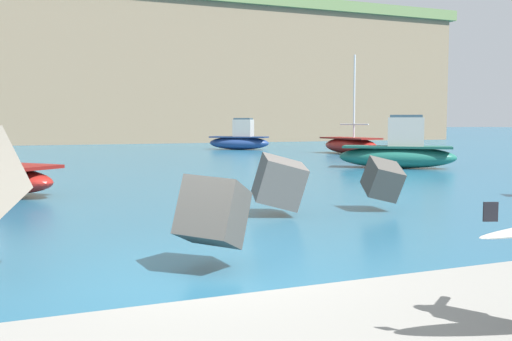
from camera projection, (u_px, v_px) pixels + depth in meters
name	position (u px, v px, depth m)	size (l,w,h in m)	color
ground_plane	(203.00, 275.00, 8.28)	(400.00, 400.00, 0.00)	#235B7A
boat_near_right	(398.00, 152.00, 27.47)	(5.14, 4.52, 2.47)	#1E6656
boat_mid_centre	(240.00, 140.00, 46.14)	(4.71, 4.38, 2.46)	navy
boat_mid_right	(350.00, 145.00, 40.06)	(2.52, 5.14, 6.60)	maroon
headland_bluff	(88.00, 77.00, 74.84)	(82.74, 39.39, 15.70)	#847056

